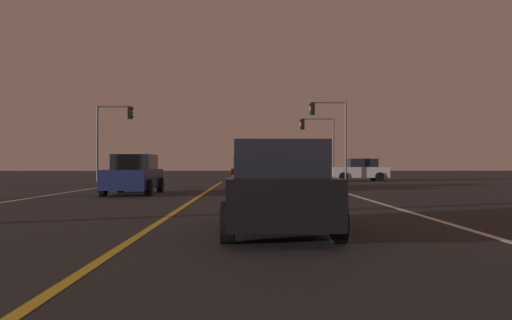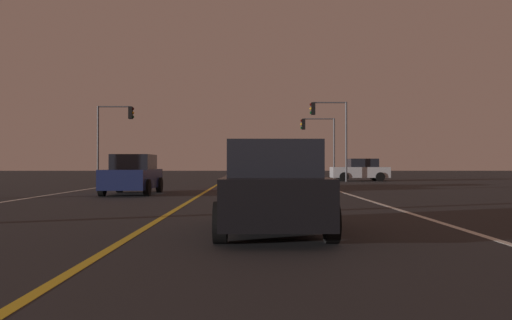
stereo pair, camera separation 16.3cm
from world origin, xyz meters
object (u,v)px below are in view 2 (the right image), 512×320
Objects in this scene: car_crossing_side at (360,170)px; traffic_light_near_left at (115,126)px; traffic_light_far_right at (318,134)px; car_lead_same_lane at (273,189)px; car_oncoming at (133,175)px; car_ahead_far at (249,173)px; traffic_light_near_right at (330,123)px.

traffic_light_near_left reaches higher than car_crossing_side.
car_lead_same_lane is at bearing 81.18° from traffic_light_far_right.
traffic_light_near_left is 16.50m from traffic_light_far_right.
traffic_light_far_right is at bearing -8.82° from car_lead_same_lane.
car_oncoming is 13.46m from car_lead_same_lane.
car_ahead_far is at bearing 55.16° from car_crossing_side.
traffic_light_near_left is at bearing 20.47° from car_lead_same_lane.
traffic_light_far_right is (5.17, 33.33, 3.01)m from car_lead_same_lane.
traffic_light_far_right reaches higher than car_ahead_far.
car_ahead_far is 1.00× the size of car_crossing_side.
car_ahead_far is at bearing 1.72° from car_lead_same_lane.
traffic_light_far_right reaches higher than car_lead_same_lane.
traffic_light_near_right is 1.06× the size of traffic_light_near_left.
car_lead_same_lane is 1.00× the size of car_ahead_far.
traffic_light_far_right is at bearing -19.42° from car_ahead_far.
car_lead_same_lane is 33.86m from traffic_light_far_right.
car_crossing_side is 5.72m from traffic_light_far_right.
car_crossing_side is at bearing -34.84° from car_ahead_far.
car_crossing_side is at bearing 4.58° from traffic_light_near_left.
car_oncoming is 0.78× the size of traffic_light_near_left.
car_oncoming is 1.00× the size of car_ahead_far.
car_crossing_side is (7.90, 29.30, 0.00)m from car_lead_same_lane.
traffic_light_near_right is (5.84, 10.63, 3.48)m from car_ahead_far.
car_lead_same_lane is at bearing -69.53° from traffic_light_near_left.
car_lead_same_lane is 0.73× the size of traffic_light_near_right.
traffic_light_far_right reaches higher than car_oncoming.
car_oncoming is at bearing -72.42° from traffic_light_near_left.
car_oncoming is 0.84× the size of traffic_light_far_right.
traffic_light_near_left is (-4.92, 15.53, 3.26)m from car_oncoming.
car_crossing_side is 18.64m from traffic_light_near_left.
traffic_light_near_left is at bearing 42.89° from car_ahead_far.
car_crossing_side is 0.84× the size of traffic_light_far_right.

